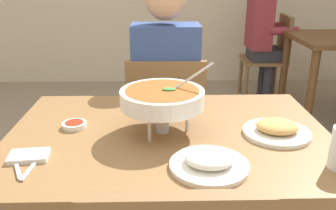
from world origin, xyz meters
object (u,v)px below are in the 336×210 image
(patron_bg_left, at_px, (262,31))
(dining_table_main, at_px, (169,163))
(rice_plate, at_px, (209,162))
(curry_bowl, at_px, (162,98))
(sauce_dish, at_px, (74,125))
(appetizer_plate, at_px, (277,129))
(diner_main, at_px, (166,82))
(chair_bg_left, at_px, (272,53))
(chair_diner_main, at_px, (166,123))

(patron_bg_left, bearing_deg, dining_table_main, -112.50)
(dining_table_main, xyz_separation_m, rice_plate, (0.11, -0.25, 0.15))
(rice_plate, relative_size, patron_bg_left, 0.18)
(curry_bowl, height_order, sauce_dish, curry_bowl)
(rice_plate, height_order, appetizer_plate, same)
(diner_main, distance_m, chair_bg_left, 2.12)
(chair_diner_main, distance_m, chair_bg_left, 2.13)
(curry_bowl, xyz_separation_m, sauce_dish, (-0.33, 0.04, -0.12))
(curry_bowl, xyz_separation_m, appetizer_plate, (0.41, -0.04, -0.11))
(chair_diner_main, bearing_deg, rice_plate, -83.15)
(appetizer_plate, bearing_deg, patron_bg_left, 75.70)
(chair_bg_left, bearing_deg, dining_table_main, -114.92)
(appetizer_plate, height_order, patron_bg_left, patron_bg_left)
(chair_diner_main, relative_size, sauce_dish, 10.00)
(sauce_dish, xyz_separation_m, chair_bg_left, (1.51, 2.44, -0.28))
(curry_bowl, distance_m, sauce_dish, 0.35)
(patron_bg_left, bearing_deg, chair_bg_left, 6.99)
(dining_table_main, xyz_separation_m, curry_bowl, (-0.02, 0.01, 0.26))
(chair_diner_main, xyz_separation_m, chair_bg_left, (1.16, 1.79, 0.00))
(dining_table_main, relative_size, rice_plate, 4.89)
(diner_main, distance_m, curry_bowl, 0.74)
(patron_bg_left, bearing_deg, appetizer_plate, -104.30)
(diner_main, distance_m, appetizer_plate, 0.85)
(dining_table_main, bearing_deg, curry_bowl, 160.85)
(chair_diner_main, height_order, diner_main, diner_main)
(diner_main, height_order, sauce_dish, diner_main)
(rice_plate, bearing_deg, sauce_dish, 147.17)
(dining_table_main, height_order, chair_diner_main, chair_diner_main)
(diner_main, relative_size, rice_plate, 5.46)
(chair_bg_left, distance_m, patron_bg_left, 0.27)
(dining_table_main, bearing_deg, chair_diner_main, 90.00)
(dining_table_main, xyz_separation_m, patron_bg_left, (1.02, 2.47, 0.09))
(chair_diner_main, bearing_deg, dining_table_main, -90.00)
(appetizer_plate, bearing_deg, curry_bowl, 175.13)
(dining_table_main, height_order, patron_bg_left, patron_bg_left)
(diner_main, bearing_deg, sauce_dish, -117.66)
(chair_bg_left, bearing_deg, appetizer_plate, -107.00)
(dining_table_main, xyz_separation_m, chair_diner_main, (-0.00, 0.70, -0.14))
(dining_table_main, bearing_deg, rice_plate, -65.57)
(dining_table_main, xyz_separation_m, sauce_dish, (-0.35, 0.05, 0.14))
(chair_diner_main, height_order, patron_bg_left, patron_bg_left)
(dining_table_main, bearing_deg, patron_bg_left, 67.50)
(appetizer_plate, bearing_deg, rice_plate, -140.73)
(rice_plate, bearing_deg, chair_diner_main, 96.85)
(curry_bowl, bearing_deg, chair_diner_main, 88.02)
(diner_main, height_order, curry_bowl, diner_main)
(diner_main, xyz_separation_m, appetizer_plate, (0.39, -0.76, 0.05))
(dining_table_main, relative_size, diner_main, 0.90)
(appetizer_plate, distance_m, sauce_dish, 0.75)
(chair_bg_left, relative_size, patron_bg_left, 0.69)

